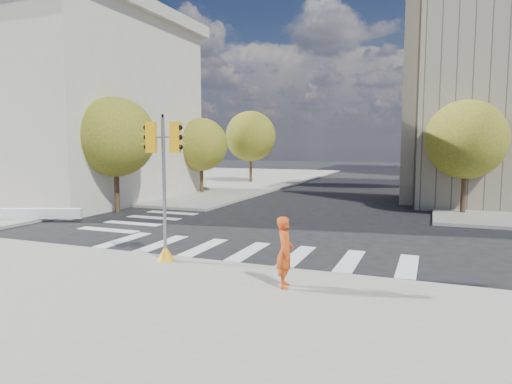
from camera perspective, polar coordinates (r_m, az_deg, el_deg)
ground at (r=18.19m, az=1.76°, el=-6.12°), size 160.00×160.00×0.00m
sidewalk_near at (r=9.09m, az=-23.56°, el=-18.94°), size 30.00×14.00×0.15m
sidewalk_far_left at (r=50.15m, az=-9.93°, el=1.68°), size 28.00×40.00×0.15m
classical_building at (r=35.95m, az=-25.36°, el=9.65°), size 19.00×15.00×12.70m
tree_lw_near at (r=26.48m, az=-17.19°, el=6.59°), size 4.40×4.40×6.41m
tree_lw_mid at (r=34.88m, az=-6.87°, el=5.90°), size 4.00×4.00×5.77m
tree_lw_far at (r=43.96m, az=-0.68°, el=6.98°), size 4.80×4.80×6.95m
tree_re_near at (r=26.81m, az=24.78°, el=5.97°), size 4.20×4.20×6.16m
tree_re_mid at (r=38.80m, az=23.75°, el=6.32°), size 4.60×4.60×6.66m
tree_re_far at (r=50.79m, az=23.17°, el=5.62°), size 4.00×4.00×5.88m
lamp_near at (r=30.84m, az=25.31°, el=6.87°), size 0.35×0.18×8.11m
lamp_far at (r=44.82m, az=24.09°, el=6.49°), size 0.35×0.18×8.11m
traffic_signal at (r=14.53m, az=-11.38°, el=-0.94°), size 1.08×0.56×4.59m
photographer at (r=11.82m, az=3.63°, el=-7.49°), size 0.60×0.76×1.84m
planter_wall at (r=25.38m, az=-27.30°, el=-2.40°), size 5.73×2.56×0.50m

